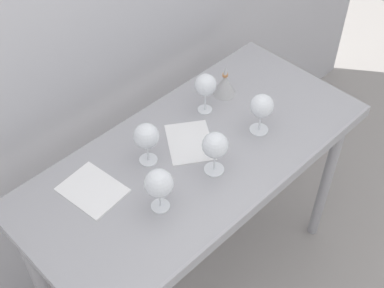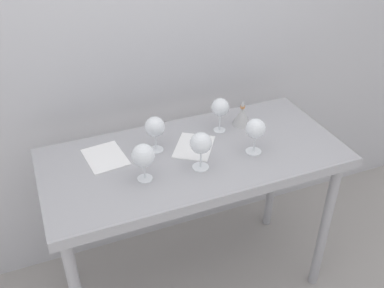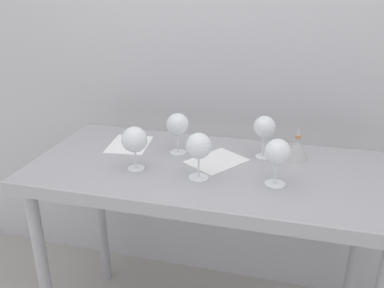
% 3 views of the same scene
% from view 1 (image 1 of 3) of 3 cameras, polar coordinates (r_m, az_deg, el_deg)
% --- Properties ---
extents(ground_plane, '(6.00, 6.00, 0.00)m').
position_cam_1_polar(ground_plane, '(2.70, 0.21, -14.10)').
color(ground_plane, '#9D9892').
extents(back_wall, '(3.80, 0.04, 2.60)m').
position_cam_1_polar(back_wall, '(2.02, -9.89, 14.32)').
color(back_wall, '#B9B9BE').
rests_on(back_wall, ground_plane).
extents(steel_counter, '(1.40, 0.65, 0.90)m').
position_cam_1_polar(steel_counter, '(2.05, 0.38, -2.97)').
color(steel_counter, '#A1A1A6').
rests_on(steel_counter, ground_plane).
extents(wine_glass_near_left, '(0.10, 0.10, 0.17)m').
position_cam_1_polar(wine_glass_near_left, '(1.71, -3.65, -4.40)').
color(wine_glass_near_left, white).
rests_on(wine_glass_near_left, steel_counter).
extents(wine_glass_far_left, '(0.09, 0.09, 0.17)m').
position_cam_1_polar(wine_glass_far_left, '(1.86, -5.03, 0.79)').
color(wine_glass_far_left, white).
rests_on(wine_glass_far_left, steel_counter).
extents(wine_glass_near_center, '(0.10, 0.10, 0.18)m').
position_cam_1_polar(wine_glass_near_center, '(1.82, 2.55, -0.23)').
color(wine_glass_near_center, white).
rests_on(wine_glass_near_center, steel_counter).
extents(wine_glass_far_right, '(0.09, 0.09, 0.18)m').
position_cam_1_polar(wine_glass_far_right, '(2.06, 1.48, 6.41)').
color(wine_glass_far_right, white).
rests_on(wine_glass_far_right, steel_counter).
extents(wine_glass_near_right, '(0.09, 0.09, 0.17)m').
position_cam_1_polar(wine_glass_near_right, '(1.99, 7.65, 4.07)').
color(wine_glass_near_right, white).
rests_on(wine_glass_near_right, steel_counter).
extents(tasting_sheet_upper, '(0.19, 0.24, 0.00)m').
position_cam_1_polar(tasting_sheet_upper, '(1.88, -10.85, -4.93)').
color(tasting_sheet_upper, white).
rests_on(tasting_sheet_upper, steel_counter).
extents(tasting_sheet_lower, '(0.26, 0.28, 0.00)m').
position_cam_1_polar(tasting_sheet_lower, '(2.00, -0.24, 0.22)').
color(tasting_sheet_lower, white).
rests_on(tasting_sheet_lower, steel_counter).
extents(decanter_funnel, '(0.10, 0.10, 0.14)m').
position_cam_1_polar(decanter_funnel, '(2.19, 3.59, 6.51)').
color(decanter_funnel, '#B4B4B4').
rests_on(decanter_funnel, steel_counter).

